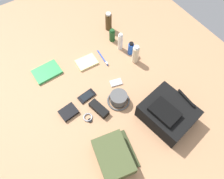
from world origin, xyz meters
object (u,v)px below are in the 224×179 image
(shampoo_bottle, at_px, (112,35))
(toothpaste_tube, at_px, (120,42))
(backpack, at_px, (168,113))
(cell_phone, at_px, (87,96))
(deodorant_spray, at_px, (131,48))
(toothbrush, at_px, (103,59))
(wristwatch, at_px, (88,118))
(toiletry_pouch, at_px, (114,156))
(sunglasses_case, at_px, (99,109))
(paperback_novel, at_px, (47,72))
(cologne_bottle, at_px, (108,22))
(lotion_bottle, at_px, (136,54))
(media_player, at_px, (116,83))
(notepad, at_px, (87,62))
(wallet, at_px, (69,112))
(bucket_hat, at_px, (118,99))

(shampoo_bottle, distance_m, toothpaste_tube, 0.11)
(backpack, xyz_separation_m, cell_phone, (-0.42, -0.35, -0.06))
(deodorant_spray, relative_size, toothbrush, 0.68)
(wristwatch, bearing_deg, toiletry_pouch, -0.53)
(deodorant_spray, xyz_separation_m, sunglasses_case, (0.28, -0.46, -0.03))
(cell_phone, bearing_deg, shampoo_bottle, 128.17)
(toiletry_pouch, xyz_separation_m, paperback_novel, (-0.78, -0.07, -0.04))
(cell_phone, bearing_deg, toothpaste_tube, 118.17)
(cell_phone, bearing_deg, cologne_bottle, 134.11)
(toothpaste_tube, distance_m, lotion_bottle, 0.17)
(toiletry_pouch, xyz_separation_m, sunglasses_case, (-0.32, 0.09, -0.03))
(media_player, relative_size, notepad, 0.63)
(wristwatch, xyz_separation_m, sunglasses_case, (-0.01, 0.09, 0.01))
(lotion_bottle, height_order, wallet, lotion_bottle)
(wallet, height_order, notepad, wallet)
(toiletry_pouch, relative_size, deodorant_spray, 2.48)
(backpack, bearing_deg, toothpaste_tube, 172.27)
(shampoo_bottle, height_order, wristwatch, shampoo_bottle)
(cologne_bottle, height_order, lotion_bottle, same)
(cell_phone, bearing_deg, wallet, -75.53)
(toothpaste_tube, distance_m, deodorant_spray, 0.10)
(bucket_hat, distance_m, toothbrush, 0.38)
(media_player, bearing_deg, shampoo_bottle, 150.38)
(toiletry_pouch, height_order, wallet, toiletry_pouch)
(bucket_hat, xyz_separation_m, wallet, (-0.11, -0.32, -0.02))
(cologne_bottle, distance_m, toothpaste_tube, 0.23)
(cologne_bottle, bearing_deg, backpack, -8.43)
(shampoo_bottle, distance_m, notepad, 0.30)
(deodorant_spray, bearing_deg, media_player, -55.93)
(toiletry_pouch, xyz_separation_m, wallet, (-0.41, -0.08, -0.04))
(backpack, height_order, cell_phone, backpack)
(notepad, bearing_deg, wristwatch, -25.79)
(cell_phone, distance_m, wallet, 0.17)
(media_player, xyz_separation_m, wristwatch, (0.13, -0.30, 0.00))
(backpack, relative_size, cell_phone, 2.79)
(shampoo_bottle, relative_size, wallet, 1.00)
(wallet, distance_m, notepad, 0.42)
(backpack, height_order, media_player, backpack)
(cell_phone, bearing_deg, wristwatch, -26.76)
(toothpaste_tube, distance_m, paperback_novel, 0.59)
(bucket_hat, relative_size, paperback_novel, 0.79)
(toothpaste_tube, xyz_separation_m, paperback_novel, (-0.10, -0.58, -0.06))
(lotion_bottle, relative_size, cell_phone, 1.26)
(backpack, distance_m, deodorant_spray, 0.58)
(shampoo_bottle, bearing_deg, deodorant_spray, 12.86)
(cologne_bottle, xyz_separation_m, cell_phone, (0.46, -0.48, -0.07))
(toiletry_pouch, xyz_separation_m, deodorant_spray, (-0.60, 0.55, 0.01))
(media_player, height_order, wallet, wallet)
(lotion_bottle, bearing_deg, wristwatch, -68.20)
(lotion_bottle, xyz_separation_m, toothbrush, (-0.15, -0.19, -0.07))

